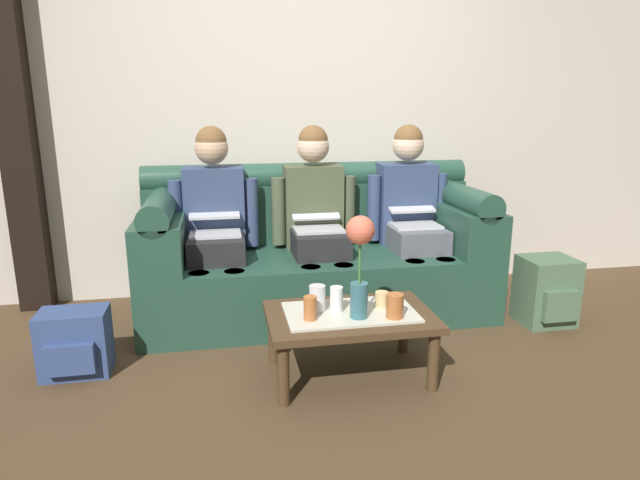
% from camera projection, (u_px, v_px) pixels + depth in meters
% --- Properties ---
extents(ground_plane, '(14.00, 14.00, 0.00)m').
position_uv_depth(ground_plane, '(360.00, 397.00, 2.58)').
color(ground_plane, '#4C3823').
extents(back_wall_patterned, '(6.00, 0.12, 2.90)m').
position_uv_depth(back_wall_patterned, '(302.00, 90.00, 3.85)').
color(back_wall_patterned, beige).
rests_on(back_wall_patterned, ground_plane).
extents(timber_pillar, '(0.20, 0.20, 2.90)m').
position_uv_depth(timber_pillar, '(12.00, 88.00, 3.40)').
color(timber_pillar, black).
rests_on(timber_pillar, ground_plane).
extents(couch, '(2.22, 0.88, 0.96)m').
position_uv_depth(couch, '(316.00, 256.00, 3.60)').
color(couch, '#234738').
rests_on(couch, ground_plane).
extents(person_left, '(0.56, 0.67, 1.22)m').
position_uv_depth(person_left, '(215.00, 218.00, 3.41)').
color(person_left, '#232326').
rests_on(person_left, ground_plane).
extents(person_middle, '(0.56, 0.67, 1.22)m').
position_uv_depth(person_middle, '(316.00, 214.00, 3.53)').
color(person_middle, '#232326').
rests_on(person_middle, ground_plane).
extents(person_right, '(0.56, 0.67, 1.22)m').
position_uv_depth(person_right, '(411.00, 210.00, 3.65)').
color(person_right, '#595B66').
rests_on(person_right, ground_plane).
extents(coffee_table, '(0.83, 0.53, 0.35)m').
position_uv_depth(coffee_table, '(350.00, 321.00, 2.71)').
color(coffee_table, '#47331E').
rests_on(coffee_table, ground_plane).
extents(flower_vase, '(0.14, 0.14, 0.50)m').
position_uv_depth(flower_vase, '(360.00, 254.00, 2.55)').
color(flower_vase, '#336672').
rests_on(flower_vase, coffee_table).
extents(cup_near_left, '(0.06, 0.06, 0.13)m').
position_uv_depth(cup_near_left, '(336.00, 299.00, 2.68)').
color(cup_near_left, white).
rests_on(cup_near_left, coffee_table).
extents(cup_near_right, '(0.07, 0.07, 0.08)m').
position_uv_depth(cup_near_right, '(382.00, 299.00, 2.75)').
color(cup_near_right, '#DBB77A').
rests_on(cup_near_right, coffee_table).
extents(cup_far_center, '(0.08, 0.08, 0.13)m').
position_uv_depth(cup_far_center, '(317.00, 298.00, 2.69)').
color(cup_far_center, silver).
rests_on(cup_far_center, coffee_table).
extents(cup_far_left, '(0.08, 0.08, 0.12)m').
position_uv_depth(cup_far_left, '(395.00, 306.00, 2.61)').
color(cup_far_left, '#B26633').
rests_on(cup_far_left, coffee_table).
extents(cup_far_right, '(0.06, 0.06, 0.12)m').
position_uv_depth(cup_far_right, '(310.00, 308.00, 2.58)').
color(cup_far_right, '#B26633').
rests_on(cup_far_right, coffee_table).
extents(backpack_left, '(0.34, 0.26, 0.34)m').
position_uv_depth(backpack_left, '(75.00, 344.00, 2.77)').
color(backpack_left, '#33477A').
rests_on(backpack_left, ground_plane).
extents(backpack_right, '(0.32, 0.32, 0.42)m').
position_uv_depth(backpack_right, '(547.00, 291.00, 3.41)').
color(backpack_right, '#4C6B4C').
rests_on(backpack_right, ground_plane).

